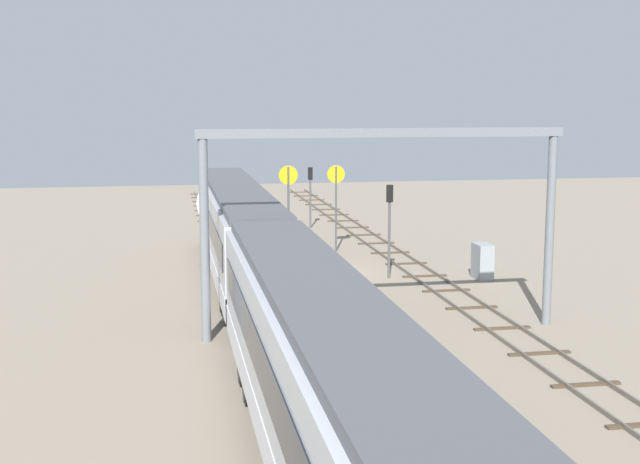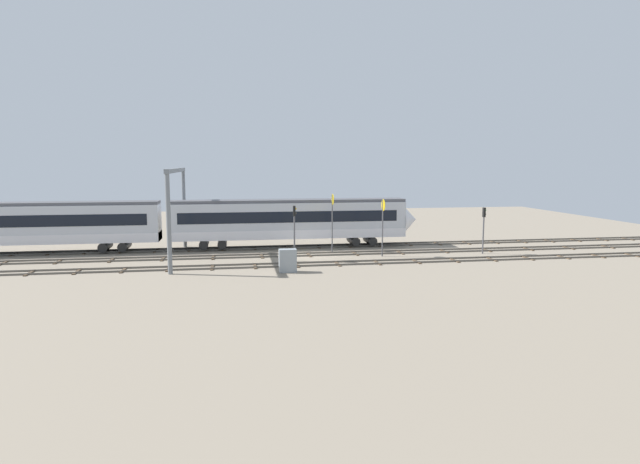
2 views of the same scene
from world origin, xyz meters
name	(u,v)px [view 2 (image 2 of 2)]	position (x,y,z in m)	size (l,w,h in m)	color
ground_plane	(309,255)	(0.00, 0.00, 0.00)	(100.74, 100.74, 0.00)	gray
track_near_foreground	(317,264)	(0.00, -4.93, 0.07)	(84.74, 2.40, 0.16)	#59544C
track_second_near	(309,254)	(0.00, 0.00, 0.07)	(84.74, 2.40, 0.16)	#59544C
track_with_train	(302,247)	(0.00, 4.93, 0.06)	(84.74, 2.40, 0.16)	#59544C
train	(170,224)	(-13.17, 4.93, 2.66)	(50.40, 3.24, 4.80)	#B7BCC6
overhead_gantry	(177,193)	(-11.98, 0.01, 5.97)	(0.40, 14.64, 8.17)	slate
speed_sign_near_foreground	(332,213)	(2.56, 1.73, 3.76)	(0.14, 1.05, 5.65)	#4C4C51
speed_sign_mid_trackside	(383,218)	(6.65, -1.81, 3.58)	(0.14, 1.08, 5.32)	#4C4C51
signal_light_trackside_approach	(294,225)	(-1.71, -2.97, 3.20)	(0.31, 0.32, 4.92)	#4C4C51
signal_light_trackside_departure	(484,224)	(16.59, -1.89, 2.91)	(0.31, 0.32, 4.44)	#4C4C51
relay_cabinet	(288,261)	(-2.81, -7.72, 0.93)	(1.40, 0.78, 1.86)	gray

